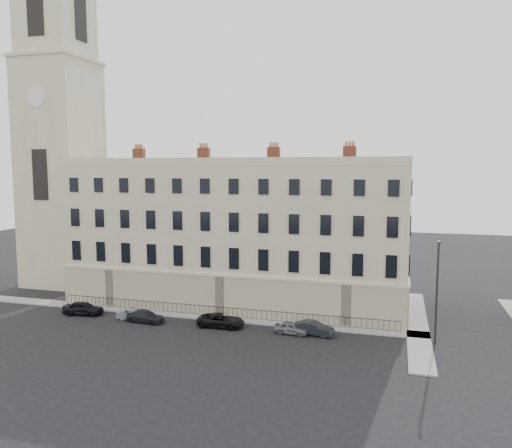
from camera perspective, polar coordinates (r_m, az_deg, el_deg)
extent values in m
plane|color=black|center=(44.07, 0.71, -13.17)|extent=(160.00, 160.00, 0.00)
cube|color=#C4B991|center=(55.22, -2.04, -1.16)|extent=(36.00, 12.00, 15.00)
cube|color=#C8B496|center=(50.63, -4.15, -8.21)|extent=(36.10, 0.18, 4.00)
cube|color=#C8B496|center=(53.64, 16.87, -7.64)|extent=(0.18, 12.10, 4.00)
cube|color=#C4B991|center=(49.21, -4.18, 7.13)|extent=(36.00, 0.35, 0.80)
cube|color=#C4B991|center=(52.10, 17.09, 6.82)|extent=(0.35, 12.00, 0.80)
cube|color=brown|center=(59.55, -13.22, 7.42)|extent=(1.30, 0.70, 2.00)
cube|color=brown|center=(56.12, -6.00, 7.63)|extent=(1.30, 0.70, 2.00)
cube|color=brown|center=(53.66, 2.03, 7.72)|extent=(1.30, 0.70, 2.00)
cube|color=brown|center=(52.33, 10.64, 7.65)|extent=(1.30, 0.70, 2.00)
cube|color=#C4B991|center=(67.78, -21.29, 5.32)|extent=(8.00, 8.00, 28.00)
cube|color=#C4B991|center=(70.19, -21.96, 21.01)|extent=(7.04, 7.04, 10.00)
cube|color=black|center=(67.61, -23.97, 21.96)|extent=(2.20, 0.14, 7.00)
cylinder|color=white|center=(65.11, -23.83, 13.14)|extent=(2.40, 0.14, 2.40)
cube|color=gray|center=(51.80, -8.71, -10.16)|extent=(48.00, 2.00, 0.12)
cube|color=gray|center=(50.33, 17.94, -10.90)|extent=(2.00, 24.00, 0.12)
cube|color=black|center=(50.41, -4.34, -9.43)|extent=(35.00, 0.04, 0.04)
cube|color=black|center=(50.67, -4.34, -10.41)|extent=(35.00, 0.04, 0.04)
imported|color=black|center=(53.99, -19.14, -9.07)|extent=(4.20, 2.16, 1.37)
imported|color=gray|center=(51.03, -13.77, -9.97)|extent=(3.42, 1.60, 1.08)
imported|color=black|center=(49.94, -12.49, -10.28)|extent=(3.94, 1.84, 1.11)
imported|color=black|center=(47.51, -4.03, -10.93)|extent=(4.50, 2.18, 1.23)
imported|color=slate|center=(45.58, 4.08, -11.80)|extent=(3.26, 1.59, 1.07)
imported|color=black|center=(45.52, 6.54, -11.75)|extent=(3.83, 1.75, 1.22)
cylinder|color=#2B2A2F|center=(44.61, 19.97, -7.24)|extent=(0.18, 0.18, 9.07)
cylinder|color=#2B2A2F|center=(43.02, 20.20, -1.74)|extent=(0.22, 1.71, 0.11)
cube|color=#2B2A2F|center=(42.24, 20.20, -1.96)|extent=(0.24, 0.58, 0.14)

